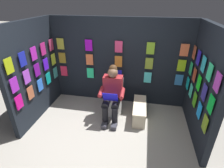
% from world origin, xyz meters
% --- Properties ---
extents(ground_plane, '(30.00, 30.00, 0.00)m').
position_xyz_m(ground_plane, '(0.00, 0.00, 0.00)').
color(ground_plane, '#9E998E').
extents(display_wall_back, '(3.28, 0.14, 2.04)m').
position_xyz_m(display_wall_back, '(-0.00, -1.77, 1.02)').
color(display_wall_back, black).
rests_on(display_wall_back, ground).
extents(display_wall_left, '(0.14, 1.72, 2.04)m').
position_xyz_m(display_wall_left, '(-1.64, -0.86, 1.02)').
color(display_wall_left, black).
rests_on(display_wall_left, ground).
extents(display_wall_right, '(0.14, 1.72, 2.04)m').
position_xyz_m(display_wall_right, '(1.64, -0.86, 1.02)').
color(display_wall_right, black).
rests_on(display_wall_right, ground).
extents(toilet, '(0.41, 0.56, 0.77)m').
position_xyz_m(toilet, '(0.02, -1.22, 0.33)').
color(toilet, white).
rests_on(toilet, ground).
extents(person_reading, '(0.53, 0.69, 1.19)m').
position_xyz_m(person_reading, '(0.02, -1.00, 0.60)').
color(person_reading, maroon).
rests_on(person_reading, ground).
extents(comic_longbox_near, '(0.30, 0.83, 0.34)m').
position_xyz_m(comic_longbox_near, '(-0.57, -1.10, 0.17)').
color(comic_longbox_near, beige).
rests_on(comic_longbox_near, ground).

